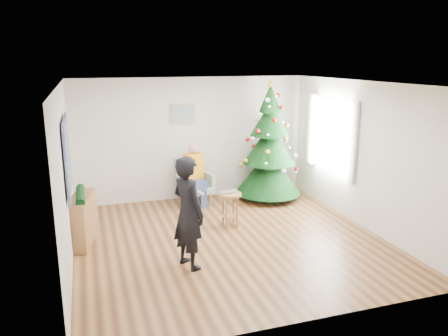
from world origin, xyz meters
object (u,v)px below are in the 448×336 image
object	(u,v)px
armchair	(194,187)
standing_man	(188,213)
christmas_tree	(269,146)
console	(82,220)
stool	(230,209)

from	to	relation	value
armchair	standing_man	distance (m)	2.92
standing_man	christmas_tree	bearing A→B (deg)	-64.87
console	standing_man	bearing A→B (deg)	-30.12
stool	armchair	distance (m)	1.48
armchair	stool	bearing A→B (deg)	-92.97
stool	standing_man	bearing A→B (deg)	-129.13
christmas_tree	stool	size ratio (longest dim) A/B	4.12
armchair	standing_man	world-z (taller)	standing_man
christmas_tree	console	xyz separation A→B (m)	(-3.86, -1.26, -0.75)
christmas_tree	standing_man	distance (m)	3.56
stool	console	size ratio (longest dim) A/B	0.62
armchair	christmas_tree	bearing A→B (deg)	-20.64
stool	console	world-z (taller)	console
christmas_tree	armchair	world-z (taller)	christmas_tree
armchair	console	world-z (taller)	armchair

